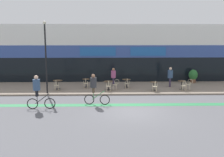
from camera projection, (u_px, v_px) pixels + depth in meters
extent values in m
plane|color=#5B5B60|center=(133.00, 112.00, 16.19)|extent=(120.00, 120.00, 0.00)
cube|color=gray|center=(125.00, 88.00, 23.33)|extent=(40.00, 5.50, 0.12)
cube|color=silver|center=(122.00, 53.00, 27.56)|extent=(40.00, 4.00, 5.75)
cube|color=black|center=(123.00, 70.00, 25.87)|extent=(38.80, 0.10, 2.40)
cube|color=#334C93|center=(123.00, 51.00, 25.60)|extent=(39.20, 0.14, 1.20)
cube|color=#1E56A3|center=(98.00, 52.00, 25.47)|extent=(3.48, 0.08, 0.84)
cube|color=#1E56A3|center=(148.00, 51.00, 25.59)|extent=(3.48, 0.08, 0.84)
cube|color=#2D844C|center=(131.00, 105.00, 17.83)|extent=(36.00, 0.70, 0.01)
cylinder|color=black|center=(58.00, 89.00, 22.45)|extent=(0.44, 0.44, 0.02)
cylinder|color=black|center=(58.00, 85.00, 22.39)|extent=(0.07, 0.07, 0.74)
cylinder|color=#4C3823|center=(58.00, 80.00, 22.33)|extent=(0.80, 0.80, 0.02)
cylinder|color=black|center=(86.00, 87.00, 23.28)|extent=(0.36, 0.36, 0.02)
cylinder|color=black|center=(86.00, 83.00, 23.22)|extent=(0.07, 0.07, 0.72)
cylinder|color=#4C3823|center=(86.00, 79.00, 23.16)|extent=(0.65, 0.65, 0.02)
cylinder|color=black|center=(108.00, 90.00, 22.12)|extent=(0.43, 0.43, 0.02)
cylinder|color=black|center=(108.00, 86.00, 22.07)|extent=(0.07, 0.07, 0.72)
cylinder|color=#4C3823|center=(108.00, 81.00, 22.01)|extent=(0.79, 0.79, 0.02)
cylinder|color=black|center=(126.00, 87.00, 23.24)|extent=(0.41, 0.41, 0.02)
cylinder|color=black|center=(126.00, 83.00, 23.18)|extent=(0.07, 0.07, 0.69)
cylinder|color=#4C3823|center=(126.00, 79.00, 23.12)|extent=(0.75, 0.75, 0.02)
cylinder|color=black|center=(153.00, 90.00, 21.99)|extent=(0.35, 0.35, 0.02)
cylinder|color=black|center=(154.00, 86.00, 21.93)|extent=(0.07, 0.07, 0.69)
cylinder|color=#4C3823|center=(154.00, 82.00, 21.88)|extent=(0.63, 0.63, 0.02)
cylinder|color=black|center=(181.00, 89.00, 22.27)|extent=(0.36, 0.36, 0.02)
cylinder|color=black|center=(182.00, 85.00, 22.21)|extent=(0.07, 0.07, 0.74)
cylinder|color=#4C3823|center=(182.00, 81.00, 22.15)|extent=(0.66, 0.66, 0.02)
cylinder|color=beige|center=(57.00, 85.00, 21.84)|extent=(0.41, 0.41, 0.03)
cylinder|color=beige|center=(55.00, 88.00, 22.01)|extent=(0.03, 0.03, 0.42)
cylinder|color=beige|center=(59.00, 88.00, 22.01)|extent=(0.03, 0.03, 0.42)
cylinder|color=beige|center=(55.00, 88.00, 21.74)|extent=(0.03, 0.03, 0.42)
cylinder|color=beige|center=(58.00, 88.00, 21.73)|extent=(0.03, 0.03, 0.42)
torus|color=beige|center=(56.00, 83.00, 21.63)|extent=(0.04, 0.41, 0.41)
cylinder|color=beige|center=(54.00, 84.00, 21.65)|extent=(0.03, 0.03, 0.23)
cylinder|color=beige|center=(58.00, 84.00, 21.65)|extent=(0.03, 0.03, 0.23)
cylinder|color=beige|center=(86.00, 83.00, 22.67)|extent=(0.41, 0.41, 0.03)
cylinder|color=beige|center=(84.00, 86.00, 22.84)|extent=(0.03, 0.03, 0.42)
cylinder|color=beige|center=(87.00, 86.00, 22.85)|extent=(0.03, 0.03, 0.42)
cylinder|color=beige|center=(84.00, 86.00, 22.56)|extent=(0.03, 0.03, 0.42)
cylinder|color=beige|center=(87.00, 86.00, 22.58)|extent=(0.03, 0.03, 0.42)
torus|color=beige|center=(86.00, 81.00, 22.46)|extent=(0.04, 0.41, 0.41)
cylinder|color=beige|center=(84.00, 82.00, 22.47)|extent=(0.03, 0.03, 0.23)
cylinder|color=beige|center=(88.00, 82.00, 22.49)|extent=(0.03, 0.03, 0.23)
cylinder|color=beige|center=(108.00, 86.00, 21.51)|extent=(0.42, 0.42, 0.03)
cylinder|color=beige|center=(107.00, 88.00, 21.68)|extent=(0.03, 0.03, 0.42)
cylinder|color=beige|center=(110.00, 88.00, 21.70)|extent=(0.03, 0.03, 0.42)
cylinder|color=beige|center=(107.00, 89.00, 21.40)|extent=(0.03, 0.03, 0.42)
cylinder|color=beige|center=(110.00, 89.00, 21.42)|extent=(0.03, 0.03, 0.42)
torus|color=beige|center=(109.00, 83.00, 21.30)|extent=(0.05, 0.41, 0.41)
cylinder|color=beige|center=(106.00, 85.00, 21.31)|extent=(0.03, 0.03, 0.23)
cylinder|color=beige|center=(111.00, 85.00, 21.34)|extent=(0.03, 0.03, 0.23)
cylinder|color=beige|center=(115.00, 85.00, 22.07)|extent=(0.42, 0.42, 0.03)
cylinder|color=beige|center=(113.00, 88.00, 21.97)|extent=(0.03, 0.03, 0.42)
cylinder|color=beige|center=(113.00, 87.00, 22.25)|extent=(0.03, 0.03, 0.42)
cylinder|color=beige|center=(117.00, 88.00, 21.97)|extent=(0.03, 0.03, 0.42)
cylinder|color=beige|center=(117.00, 87.00, 22.24)|extent=(0.03, 0.03, 0.42)
torus|color=beige|center=(117.00, 82.00, 22.02)|extent=(0.41, 0.04, 0.41)
cylinder|color=beige|center=(117.00, 84.00, 21.88)|extent=(0.03, 0.03, 0.23)
cylinder|color=beige|center=(117.00, 83.00, 22.21)|extent=(0.03, 0.03, 0.23)
cylinder|color=beige|center=(127.00, 84.00, 22.63)|extent=(0.43, 0.43, 0.03)
cylinder|color=beige|center=(125.00, 86.00, 22.79)|extent=(0.03, 0.03, 0.42)
cylinder|color=beige|center=(128.00, 86.00, 22.81)|extent=(0.03, 0.03, 0.42)
cylinder|color=beige|center=(126.00, 86.00, 22.51)|extent=(0.03, 0.03, 0.42)
cylinder|color=beige|center=(129.00, 86.00, 22.54)|extent=(0.03, 0.03, 0.42)
torus|color=beige|center=(127.00, 81.00, 22.42)|extent=(0.06, 0.41, 0.41)
cylinder|color=beige|center=(125.00, 83.00, 22.42)|extent=(0.03, 0.03, 0.23)
cylinder|color=beige|center=(129.00, 82.00, 22.46)|extent=(0.03, 0.03, 0.23)
cylinder|color=beige|center=(155.00, 86.00, 21.38)|extent=(0.43, 0.43, 0.03)
cylinder|color=beige|center=(153.00, 89.00, 21.56)|extent=(0.03, 0.03, 0.42)
cylinder|color=beige|center=(156.00, 89.00, 21.55)|extent=(0.03, 0.03, 0.42)
cylinder|color=beige|center=(153.00, 89.00, 21.28)|extent=(0.03, 0.03, 0.42)
cylinder|color=beige|center=(157.00, 89.00, 21.27)|extent=(0.03, 0.03, 0.42)
torus|color=beige|center=(155.00, 84.00, 21.17)|extent=(0.06, 0.41, 0.41)
cylinder|color=beige|center=(153.00, 85.00, 21.20)|extent=(0.03, 0.03, 0.23)
cylinder|color=beige|center=(157.00, 85.00, 21.18)|extent=(0.03, 0.03, 0.23)
cylinder|color=beige|center=(184.00, 86.00, 21.66)|extent=(0.44, 0.44, 0.03)
cylinder|color=beige|center=(181.00, 88.00, 21.81)|extent=(0.03, 0.03, 0.42)
cylinder|color=beige|center=(184.00, 88.00, 21.85)|extent=(0.03, 0.03, 0.42)
cylinder|color=beige|center=(182.00, 89.00, 21.54)|extent=(0.03, 0.03, 0.42)
cylinder|color=beige|center=(186.00, 89.00, 21.57)|extent=(0.03, 0.03, 0.42)
torus|color=beige|center=(185.00, 83.00, 21.45)|extent=(0.07, 0.41, 0.41)
cylinder|color=beige|center=(182.00, 85.00, 21.45)|extent=(0.03, 0.03, 0.23)
cylinder|color=beige|center=(186.00, 85.00, 21.49)|extent=(0.03, 0.03, 0.23)
cylinder|color=beige|center=(188.00, 84.00, 22.21)|extent=(0.45, 0.45, 0.03)
cylinder|color=beige|center=(187.00, 87.00, 22.13)|extent=(0.03, 0.03, 0.42)
cylinder|color=beige|center=(186.00, 87.00, 22.40)|extent=(0.03, 0.03, 0.42)
cylinder|color=beige|center=(190.00, 87.00, 22.10)|extent=(0.03, 0.03, 0.42)
cylinder|color=beige|center=(189.00, 87.00, 22.37)|extent=(0.03, 0.03, 0.42)
torus|color=beige|center=(190.00, 81.00, 22.15)|extent=(0.41, 0.08, 0.41)
cylinder|color=beige|center=(191.00, 83.00, 22.00)|extent=(0.03, 0.03, 0.23)
cylinder|color=beige|center=(190.00, 83.00, 22.34)|extent=(0.03, 0.03, 0.23)
cylinder|color=brown|center=(193.00, 81.00, 25.47)|extent=(0.54, 0.54, 0.40)
ellipsoid|color=#28662D|center=(193.00, 75.00, 25.38)|extent=(0.86, 0.86, 1.03)
cylinder|color=black|center=(46.00, 59.00, 20.50)|extent=(0.12, 0.12, 5.44)
sphere|color=beige|center=(44.00, 23.00, 20.05)|extent=(0.26, 0.26, 0.26)
torus|color=black|center=(105.00, 100.00, 17.81)|extent=(0.69, 0.12, 0.69)
torus|color=black|center=(89.00, 100.00, 17.88)|extent=(0.69, 0.12, 0.69)
cylinder|color=#2D753D|center=(98.00, 95.00, 17.79)|extent=(0.83, 0.12, 0.62)
cylinder|color=#2D753D|center=(94.00, 96.00, 17.82)|extent=(0.04, 0.04, 0.48)
cylinder|color=#2D753D|center=(104.00, 91.00, 17.72)|extent=(0.07, 0.48, 0.03)
cylinder|color=#4C3D2D|center=(94.00, 90.00, 17.83)|extent=(0.16, 0.16, 0.36)
cylinder|color=#4C3D2D|center=(93.00, 90.00, 17.67)|extent=(0.16, 0.16, 0.36)
cylinder|color=#2D2D33|center=(93.00, 83.00, 17.67)|extent=(0.47, 0.47, 0.66)
sphere|color=#9E7051|center=(93.00, 76.00, 17.59)|extent=(0.25, 0.25, 0.25)
torus|color=black|center=(50.00, 103.00, 16.82)|extent=(0.71, 0.09, 0.71)
torus|color=black|center=(32.00, 104.00, 16.74)|extent=(0.71, 0.09, 0.71)
cylinder|color=black|center=(42.00, 99.00, 16.73)|extent=(0.85, 0.08, 0.64)
cylinder|color=black|center=(37.00, 100.00, 16.72)|extent=(0.04, 0.04, 0.50)
cylinder|color=black|center=(49.00, 94.00, 16.71)|extent=(0.05, 0.48, 0.03)
cylinder|color=black|center=(37.00, 93.00, 16.74)|extent=(0.16, 0.16, 0.38)
cylinder|color=black|center=(37.00, 93.00, 16.56)|extent=(0.16, 0.16, 0.38)
cylinder|color=#334C70|center=(36.00, 85.00, 16.56)|extent=(0.47, 0.47, 0.70)
sphere|color=beige|center=(36.00, 77.00, 16.48)|extent=(0.26, 0.26, 0.26)
cylinder|color=#382D47|center=(113.00, 82.00, 23.95)|extent=(0.16, 0.16, 0.75)
cylinder|color=#382D47|center=(114.00, 82.00, 23.79)|extent=(0.16, 0.16, 0.75)
cylinder|color=#A84C7F|center=(113.00, 74.00, 23.75)|extent=(0.48, 0.48, 0.65)
sphere|color=#9E7051|center=(113.00, 69.00, 23.68)|extent=(0.24, 0.24, 0.24)
cylinder|color=#382D47|center=(170.00, 82.00, 23.53)|extent=(0.19, 0.19, 0.80)
cylinder|color=#382D47|center=(170.00, 82.00, 23.36)|extent=(0.19, 0.19, 0.80)
cylinder|color=#334C70|center=(170.00, 74.00, 23.33)|extent=(0.55, 0.55, 0.70)
sphere|color=beige|center=(170.00, 69.00, 23.25)|extent=(0.26, 0.26, 0.26)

